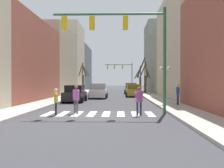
{
  "coord_description": "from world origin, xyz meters",
  "views": [
    {
      "loc": [
        1.3,
        -15.29,
        2.0
      ],
      "look_at": [
        0.07,
        24.89,
        1.64
      ],
      "focal_mm": 42.0,
      "sensor_mm": 36.0,
      "label": 1
    }
  ],
  "objects_px": {
    "traffic_signal_far": "(122,70)",
    "car_parked_right_mid": "(131,89)",
    "car_at_intersection": "(134,91)",
    "street_tree_left_near": "(140,80)",
    "car_parked_right_near": "(75,94)",
    "street_lamp_right_corner": "(165,70)",
    "pedestrian_waiting_at_curb": "(139,98)",
    "car_driving_toward_lane": "(98,91)",
    "pedestrian_on_right_sidewalk": "(56,99)",
    "street_tree_right_mid": "(83,78)",
    "pedestrian_near_right_corner": "(76,97)",
    "street_tree_left_far": "(145,77)",
    "pedestrian_crossing_street": "(178,92)",
    "traffic_signal_near": "(124,35)"
  },
  "relations": [
    {
      "from": "traffic_signal_far",
      "to": "car_parked_right_mid",
      "type": "distance_m",
      "value": 16.94
    },
    {
      "from": "car_at_intersection",
      "to": "street_tree_left_near",
      "type": "bearing_deg",
      "value": -7.74
    },
    {
      "from": "car_parked_right_near",
      "to": "car_at_intersection",
      "type": "relative_size",
      "value": 0.94
    },
    {
      "from": "street_lamp_right_corner",
      "to": "pedestrian_waiting_at_curb",
      "type": "height_order",
      "value": "street_lamp_right_corner"
    },
    {
      "from": "car_at_intersection",
      "to": "street_tree_left_near",
      "type": "height_order",
      "value": "street_tree_left_near"
    },
    {
      "from": "car_parked_right_mid",
      "to": "traffic_signal_far",
      "type": "bearing_deg",
      "value": 4.69
    },
    {
      "from": "street_lamp_right_corner",
      "to": "street_tree_left_near",
      "type": "relative_size",
      "value": 0.82
    },
    {
      "from": "traffic_signal_far",
      "to": "car_at_intersection",
      "type": "relative_size",
      "value": 1.32
    },
    {
      "from": "car_driving_toward_lane",
      "to": "pedestrian_on_right_sidewalk",
      "type": "xyz_separation_m",
      "value": [
        -1.22,
        -15.95,
        0.12
      ]
    },
    {
      "from": "traffic_signal_far",
      "to": "street_tree_right_mid",
      "type": "bearing_deg",
      "value": -113.89
    },
    {
      "from": "pedestrian_on_right_sidewalk",
      "to": "street_tree_left_near",
      "type": "distance_m",
      "value": 34.27
    },
    {
      "from": "pedestrian_waiting_at_curb",
      "to": "traffic_signal_far",
      "type": "bearing_deg",
      "value": -131.74
    },
    {
      "from": "car_parked_right_mid",
      "to": "pedestrian_near_right_corner",
      "type": "bearing_deg",
      "value": 170.56
    },
    {
      "from": "pedestrian_near_right_corner",
      "to": "street_tree_left_far",
      "type": "distance_m",
      "value": 27.67
    },
    {
      "from": "traffic_signal_far",
      "to": "car_parked_right_near",
      "type": "bearing_deg",
      "value": -98.14
    },
    {
      "from": "traffic_signal_far",
      "to": "pedestrian_on_right_sidewalk",
      "type": "relative_size",
      "value": 3.93
    },
    {
      "from": "street_tree_left_far",
      "to": "pedestrian_waiting_at_curb",
      "type": "bearing_deg",
      "value": -96.04
    },
    {
      "from": "car_driving_toward_lane",
      "to": "pedestrian_crossing_street",
      "type": "xyz_separation_m",
      "value": [
        7.24,
        -10.2,
        0.33
      ]
    },
    {
      "from": "car_driving_toward_lane",
      "to": "pedestrian_waiting_at_curb",
      "type": "distance_m",
      "value": 16.32
    },
    {
      "from": "car_at_intersection",
      "to": "pedestrian_near_right_corner",
      "type": "height_order",
      "value": "pedestrian_near_right_corner"
    },
    {
      "from": "pedestrian_on_right_sidewalk",
      "to": "street_tree_left_near",
      "type": "bearing_deg",
      "value": 152.0
    },
    {
      "from": "traffic_signal_near",
      "to": "pedestrian_crossing_street",
      "type": "xyz_separation_m",
      "value": [
        4.43,
        4.92,
        -3.74
      ]
    },
    {
      "from": "car_parked_right_mid",
      "to": "street_tree_left_near",
      "type": "distance_m",
      "value": 5.72
    },
    {
      "from": "car_driving_toward_lane",
      "to": "car_parked_right_near",
      "type": "bearing_deg",
      "value": -18.32
    },
    {
      "from": "traffic_signal_far",
      "to": "street_lamp_right_corner",
      "type": "xyz_separation_m",
      "value": [
        3.31,
        -37.93,
        -1.7
      ]
    },
    {
      "from": "traffic_signal_near",
      "to": "car_at_intersection",
      "type": "distance_m",
      "value": 19.37
    },
    {
      "from": "car_at_intersection",
      "to": "pedestrian_on_right_sidewalk",
      "type": "bearing_deg",
      "value": 164.03
    },
    {
      "from": "street_tree_left_near",
      "to": "street_tree_right_mid",
      "type": "bearing_deg",
      "value": -157.84
    },
    {
      "from": "traffic_signal_near",
      "to": "street_lamp_right_corner",
      "type": "relative_size",
      "value": 1.76
    },
    {
      "from": "street_tree_right_mid",
      "to": "street_tree_left_near",
      "type": "bearing_deg",
      "value": 22.16
    },
    {
      "from": "car_at_intersection",
      "to": "pedestrian_near_right_corner",
      "type": "xyz_separation_m",
      "value": [
        -4.57,
        -18.85,
        0.28
      ]
    },
    {
      "from": "traffic_signal_near",
      "to": "pedestrian_on_right_sidewalk",
      "type": "distance_m",
      "value": 5.7
    },
    {
      "from": "car_parked_right_near",
      "to": "car_driving_toward_lane",
      "type": "distance_m",
      "value": 5.95
    },
    {
      "from": "traffic_signal_near",
      "to": "street_tree_left_near",
      "type": "distance_m",
      "value": 32.88
    },
    {
      "from": "pedestrian_on_right_sidewalk",
      "to": "street_tree_left_near",
      "type": "xyz_separation_m",
      "value": [
        7.5,
        33.41,
        1.32
      ]
    },
    {
      "from": "car_parked_right_mid",
      "to": "car_at_intersection",
      "type": "relative_size",
      "value": 0.95
    },
    {
      "from": "traffic_signal_far",
      "to": "car_parked_right_near",
      "type": "distance_m",
      "value": 34.92
    },
    {
      "from": "pedestrian_on_right_sidewalk",
      "to": "street_tree_left_far",
      "type": "relative_size",
      "value": 0.27
    },
    {
      "from": "street_lamp_right_corner",
      "to": "car_parked_right_mid",
      "type": "distance_m",
      "value": 21.69
    },
    {
      "from": "traffic_signal_near",
      "to": "car_driving_toward_lane",
      "type": "height_order",
      "value": "traffic_signal_near"
    },
    {
      "from": "pedestrian_waiting_at_curb",
      "to": "street_tree_right_mid",
      "type": "bearing_deg",
      "value": -118.31
    },
    {
      "from": "street_lamp_right_corner",
      "to": "car_at_intersection",
      "type": "xyz_separation_m",
      "value": [
        -1.95,
        12.96,
        -2.2
      ]
    },
    {
      "from": "car_at_intersection",
      "to": "pedestrian_near_right_corner",
      "type": "bearing_deg",
      "value": 166.38
    },
    {
      "from": "pedestrian_crossing_street",
      "to": "street_tree_left_near",
      "type": "bearing_deg",
      "value": -156.99
    },
    {
      "from": "street_tree_left_far",
      "to": "car_parked_right_mid",
      "type": "bearing_deg",
      "value": 164.75
    },
    {
      "from": "car_driving_toward_lane",
      "to": "pedestrian_waiting_at_curb",
      "type": "relative_size",
      "value": 2.49
    },
    {
      "from": "car_at_intersection",
      "to": "street_tree_right_mid",
      "type": "relative_size",
      "value": 0.93
    },
    {
      "from": "car_driving_toward_lane",
      "to": "car_at_intersection",
      "type": "xyz_separation_m",
      "value": [
        4.41,
        3.73,
        -0.05
      ]
    },
    {
      "from": "car_parked_right_near",
      "to": "pedestrian_crossing_street",
      "type": "height_order",
      "value": "pedestrian_crossing_street"
    },
    {
      "from": "pedestrian_near_right_corner",
      "to": "pedestrian_on_right_sidewalk",
      "type": "xyz_separation_m",
      "value": [
        -1.06,
        -0.83,
        -0.1
      ]
    }
  ]
}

